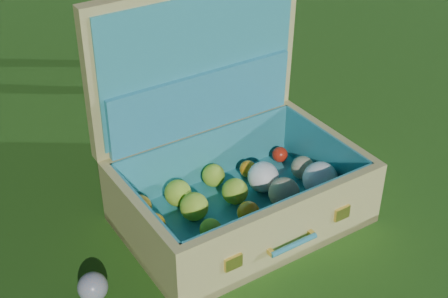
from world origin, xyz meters
TOP-DOWN VIEW (x-y plane):
  - ground at (0.00, 0.00)m, footprint 60.00×60.00m
  - stray_ball at (-0.54, -0.02)m, footprint 0.08×0.08m
  - suitcase at (-0.04, 0.10)m, footprint 0.69×0.53m

SIDE VIEW (x-z plane):
  - ground at x=0.00m, z-range 0.00..0.00m
  - stray_ball at x=-0.54m, z-range 0.00..0.08m
  - suitcase at x=-0.04m, z-range -0.15..0.52m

